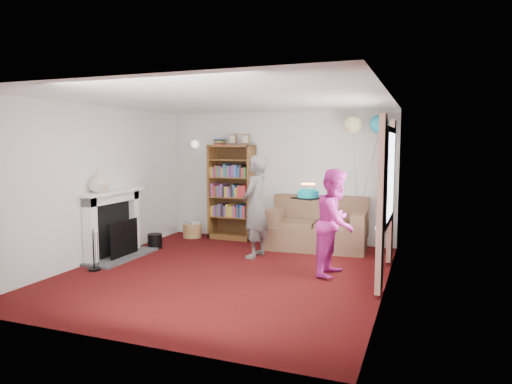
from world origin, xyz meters
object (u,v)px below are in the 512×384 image
at_px(bookcase, 232,193).
at_px(person_striped, 255,206).
at_px(person_magenta, 336,222).
at_px(birthday_cake, 308,194).
at_px(sofa, 317,229).

distance_m(bookcase, person_striped, 1.59).
bearing_deg(person_magenta, birthday_cake, 92.84).
relative_size(sofa, person_striped, 1.03).
xyz_separation_m(sofa, birthday_cake, (0.21, -1.57, 0.81)).
height_order(person_striped, birthday_cake, person_striped).
bearing_deg(person_magenta, bookcase, 59.76).
bearing_deg(bookcase, person_striped, -52.59).
xyz_separation_m(person_magenta, birthday_cake, (-0.42, 0.03, 0.39)).
relative_size(bookcase, person_striped, 1.22).
height_order(bookcase, birthday_cake, bookcase).
bearing_deg(person_striped, sofa, 145.26).
bearing_deg(birthday_cake, person_striped, 152.52).
height_order(person_striped, person_magenta, person_striped).
bearing_deg(person_striped, bookcase, -139.20).
bearing_deg(bookcase, birthday_cake, -42.05).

